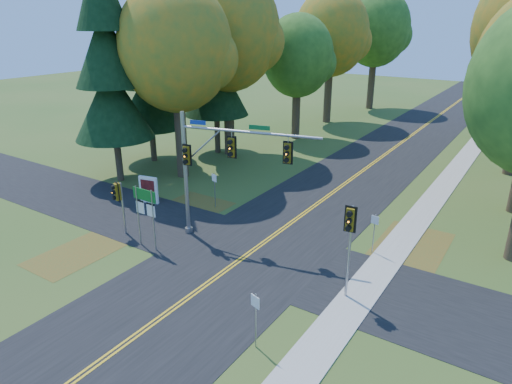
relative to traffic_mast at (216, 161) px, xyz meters
The scene contains 25 objects.
ground 5.61m from the traffic_mast, 44.32° to the right, with size 160.00×160.00×0.00m, color #32541D.
road_main 5.60m from the traffic_mast, 44.32° to the right, with size 8.00×160.00×0.02m, color black.
road_cross 5.09m from the traffic_mast, ahead, with size 60.00×6.00×0.02m, color black.
centerline_left 5.55m from the traffic_mast, 45.52° to the right, with size 0.10×160.00×0.01m, color gold.
centerline_right 5.63m from the traffic_mast, 43.17° to the right, with size 0.10×160.00×0.01m, color gold.
sidewalk_east 9.99m from the traffic_mast, 15.41° to the right, with size 1.60×160.00×0.06m, color #9E998E.
leaf_patch_w_near 6.24m from the traffic_mast, 158.27° to the left, with size 4.00×6.00×0.00m, color brown.
leaf_patch_e 10.87m from the traffic_mast, 21.39° to the left, with size 3.50×8.00×0.00m, color brown.
leaf_patch_w_far 8.62m from the traffic_mast, 133.25° to the right, with size 3.00×5.00×0.00m, color brown.
tree_w_a 12.24m from the traffic_mast, 141.14° to the left, with size 8.00×8.00×14.15m.
tree_w_b 17.74m from the traffic_mast, 123.72° to the left, with size 8.60×8.60×15.38m.
tree_w_c 23.46m from the traffic_mast, 107.82° to the left, with size 6.80×6.80×11.91m.
tree_w_d 32.19m from the traffic_mast, 104.01° to the left, with size 8.20×8.20×14.56m.
tree_w_e 42.58m from the traffic_mast, 98.84° to the left, with size 8.40×8.40×14.97m.
pine_a 13.45m from the traffic_mast, 163.30° to the left, with size 5.60×5.60×19.48m.
pine_b 16.49m from the traffic_mast, 147.56° to the left, with size 5.60×5.60×17.31m.
pine_c 18.01m from the traffic_mast, 127.79° to the left, with size 5.60×5.60×20.56m.
traffic_mast is the anchor object (origin of this frame).
east_signal_pole 8.42m from the traffic_mast, 11.55° to the right, with size 0.51×0.59×4.40m.
ped_signal_pole 5.89m from the traffic_mast, 151.41° to the right, with size 0.47×0.57×3.14m.
route_sign_cluster 4.33m from the traffic_mast, 129.98° to the right, with size 1.58×0.10×3.38m.
info_kiosk 7.94m from the traffic_mast, 167.33° to the left, with size 1.32×0.46×1.82m.
reg_sign_e_north 8.81m from the traffic_mast, 21.14° to the left, with size 0.41×0.11×2.18m.
reg_sign_e_south 9.65m from the traffic_mast, 43.93° to the right, with size 0.43×0.16×2.31m.
reg_sign_w 5.24m from the traffic_mast, 130.42° to the left, with size 0.44×0.15×2.32m.
Camera 1 is at (11.75, -15.52, 11.50)m, focal length 32.00 mm.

